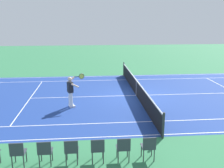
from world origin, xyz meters
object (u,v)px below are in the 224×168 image
Objects in this scene: tennis_net at (136,88)px; spectator_chair_4 at (45,151)px; spectator_chair_0 at (149,146)px; spectator_chair_5 at (18,152)px; tennis_ball at (71,84)px; spectator_chair_2 at (98,148)px; spectator_chair_1 at (123,147)px; spectator_chair_3 at (72,149)px; tennis_player_near at (71,90)px.

tennis_net reaches higher than spectator_chair_4.
spectator_chair_0 is 4.23m from spectator_chair_5.
tennis_ball is 0.08× the size of spectator_chair_4.
tennis_net reaches higher than spectator_chair_2.
spectator_chair_1 and spectator_chair_3 have the same top height.
spectator_chair_1 is at bearing 76.29° from tennis_net.
spectator_chair_5 is (5.17, 7.35, 0.03)m from tennis_net.
spectator_chair_0 is (-2.91, 5.62, -0.41)m from tennis_player_near.
spectator_chair_2 is 1.00× the size of spectator_chair_5.
tennis_ball is 10.40m from spectator_chair_5.
spectator_chair_1 and spectator_chair_4 have the same top height.
spectator_chair_5 is at bearing 0.00° from spectator_chair_4.
spectator_chair_1 is at bearing 180.00° from spectator_chair_2.
spectator_chair_4 is at bearing 89.07° from tennis_ball.
spectator_chair_2 is at bearing 102.21° from tennis_player_near.
tennis_player_near is 1.93× the size of spectator_chair_5.
spectator_chair_4 is (1.69, 0.00, 0.00)m from spectator_chair_2.
tennis_player_near is at bearing -62.65° from spectator_chair_0.
spectator_chair_0 is 1.69m from spectator_chair_2.
spectator_chair_3 is (-0.68, 10.34, 0.49)m from tennis_ball.
tennis_net is 13.30× the size of spectator_chair_2.
spectator_chair_2 and spectator_chair_3 have the same top height.
tennis_ball is 0.08× the size of spectator_chair_2.
tennis_player_near is at bearing -69.86° from spectator_chair_1.
tennis_net is 6.89× the size of tennis_player_near.
spectator_chair_4 is (4.33, 7.35, 0.03)m from tennis_net.
spectator_chair_2 is 1.00× the size of spectator_chair_4.
tennis_player_near is 4.81m from tennis_ball.
tennis_player_near is at bearing -86.22° from spectator_chair_3.
spectator_chair_4 is (3.38, 0.00, 0.00)m from spectator_chair_0.
tennis_ball is at bearing -95.60° from spectator_chair_5.
spectator_chair_3 is 0.85m from spectator_chair_4.
spectator_chair_1 is at bearing 180.00° from spectator_chair_4.
spectator_chair_0 is 1.00× the size of spectator_chair_2.
spectator_chair_1 is 2.54m from spectator_chair_4.
spectator_chair_0 is at bearing 117.35° from tennis_player_near.
tennis_net is 13.30× the size of spectator_chair_1.
spectator_chair_3 is at bearing 93.78° from tennis_player_near.
spectator_chair_5 is at bearing 0.00° from spectator_chair_0.
spectator_chair_2 is (-1.22, 5.62, -0.41)m from tennis_player_near.
spectator_chair_2 is 1.00× the size of spectator_chair_3.
spectator_chair_0 is at bearing 180.00° from spectator_chair_2.
tennis_net is 5.14m from tennis_ball.
spectator_chair_0 and spectator_chair_4 have the same top height.
tennis_net is at bearing -97.34° from spectator_chair_0.
tennis_net is 8.99m from spectator_chair_5.
spectator_chair_2 is (0.85, 0.00, 0.00)m from spectator_chair_1.
tennis_ball is 10.35m from spectator_chair_4.
spectator_chair_2 is at bearing 180.00° from spectator_chair_4.
spectator_chair_1 is (1.79, 7.35, 0.03)m from tennis_net.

